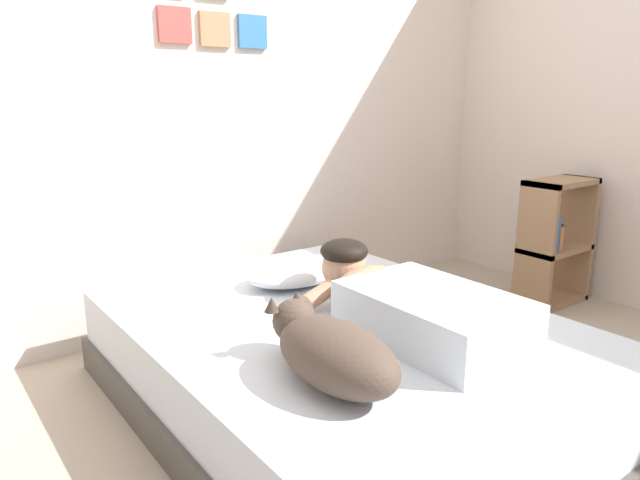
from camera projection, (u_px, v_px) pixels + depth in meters
name	position (u px, v px, depth m)	size (l,w,h in m)	color
ground_plane	(430.00, 443.00, 2.11)	(11.91, 11.91, 0.00)	tan
back_wall	(212.00, 89.00, 3.05)	(3.96, 0.12, 2.50)	silver
bed	(346.00, 367.00, 2.29)	(1.48, 2.01, 0.38)	#4C4742
pillow	(299.00, 271.00, 2.69)	(0.52, 0.32, 0.11)	silver
person_lying	(405.00, 301.00, 2.17)	(0.43, 0.92, 0.27)	silver
dog	(331.00, 351.00, 1.76)	(0.26, 0.57, 0.21)	#4C3D33
coffee_cup	(329.00, 277.00, 2.67)	(0.12, 0.09, 0.07)	#D84C47
cell_phone	(316.00, 347.00, 2.01)	(0.07, 0.14, 0.01)	black
bookshelf	(554.00, 242.00, 3.42)	(0.45, 0.24, 0.75)	#997251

